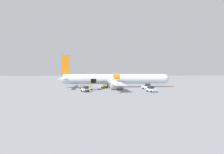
{
  "coord_description": "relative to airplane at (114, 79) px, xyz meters",
  "views": [
    {
      "loc": [
        -8.66,
        -51.81,
        4.98
      ],
      "look_at": [
        -1.06,
        5.87,
        3.59
      ],
      "focal_mm": 28.0,
      "sensor_mm": 36.0,
      "label": 1
    }
  ],
  "objects": [
    {
      "name": "safety_cone_wingtip",
      "position": [
        1.5,
        -8.13,
        -2.38
      ],
      "size": [
        0.63,
        0.63,
        0.8
      ],
      "color": "black",
      "rests_on": "ground_plane"
    },
    {
      "name": "baggage_tug_mid",
      "position": [
        -9.58,
        -13.0,
        -2.12
      ],
      "size": [
        2.35,
        3.13,
        1.51
      ],
      "color": "white",
      "rests_on": "ground_plane"
    },
    {
      "name": "safety_cone_engine_left",
      "position": [
        -1.18,
        -17.46,
        -2.42
      ],
      "size": [
        0.46,
        0.46,
        0.72
      ],
      "color": "black",
      "rests_on": "ground_plane"
    },
    {
      "name": "suitcase_on_tarmac_upright",
      "position": [
        -4.07,
        -5.24,
        -2.45
      ],
      "size": [
        0.57,
        0.48,
        0.74
      ],
      "color": "#4C1E1E",
      "rests_on": "ground_plane"
    },
    {
      "name": "ground_crew_loader_b",
      "position": [
        -3.24,
        -4.66,
        -1.94
      ],
      "size": [
        0.46,
        0.54,
        1.56
      ],
      "color": "black",
      "rests_on": "ground_plane"
    },
    {
      "name": "ground_crew_loader_a",
      "position": [
        -4.7,
        -5.95,
        -1.89
      ],
      "size": [
        0.53,
        0.53,
        1.65
      ],
      "color": "black",
      "rests_on": "ground_plane"
    },
    {
      "name": "baggage_tug_lead",
      "position": [
        9.02,
        -7.54,
        -2.05
      ],
      "size": [
        3.44,
        2.42,
        1.65
      ],
      "color": "silver",
      "rests_on": "ground_plane"
    },
    {
      "name": "safety_cone_nose",
      "position": [
        19.88,
        -1.13,
        -2.44
      ],
      "size": [
        0.51,
        0.51,
        0.69
      ],
      "color": "black",
      "rests_on": "ground_plane"
    },
    {
      "name": "baggage_cart_loading",
      "position": [
        -6.16,
        -3.58,
        -2.26
      ],
      "size": [
        3.57,
        2.19,
        1.02
      ],
      "color": "silver",
      "rests_on": "ground_plane"
    },
    {
      "name": "baggage_cart_empty",
      "position": [
        -10.17,
        -4.67,
        -2.17
      ],
      "size": [
        3.47,
        2.53,
        1.15
      ],
      "color": "#B7BABF",
      "rests_on": "ground_plane"
    },
    {
      "name": "baggage_cart_queued",
      "position": [
        -6.76,
        -8.39,
        -2.29
      ],
      "size": [
        4.16,
        2.33,
        0.97
      ],
      "color": "silver",
      "rests_on": "ground_plane"
    },
    {
      "name": "ground_crew_helper",
      "position": [
        -1.88,
        -4.15,
        -1.81
      ],
      "size": [
        0.63,
        0.5,
        1.8
      ],
      "color": "#2D2D33",
      "rests_on": "ground_plane"
    },
    {
      "name": "ground_crew_supervisor",
      "position": [
        -8.08,
        -5.9,
        -1.81
      ],
      "size": [
        0.58,
        0.58,
        1.81
      ],
      "color": "black",
      "rests_on": "ground_plane"
    },
    {
      "name": "ground_plane",
      "position": [
        0.09,
        -7.34,
        -2.76
      ],
      "size": [
        500.0,
        500.0,
        0.0
      ],
      "primitive_type": "plane",
      "color": "gray"
    },
    {
      "name": "baggage_tug_rear",
      "position": [
        7.62,
        -15.45,
        -2.1
      ],
      "size": [
        2.55,
        3.13,
        1.51
      ],
      "color": "silver",
      "rests_on": "ground_plane"
    },
    {
      "name": "airplane",
      "position": [
        0.0,
        0.0,
        0.0
      ],
      "size": [
        38.48,
        34.24,
        10.87
      ],
      "color": "silver",
      "rests_on": "ground_plane"
    },
    {
      "name": "ground_crew_driver",
      "position": [
        -3.59,
        -3.3,
        -1.95
      ],
      "size": [
        0.35,
        0.53,
        1.54
      ],
      "color": "#2D2D33",
      "rests_on": "ground_plane"
    }
  ]
}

